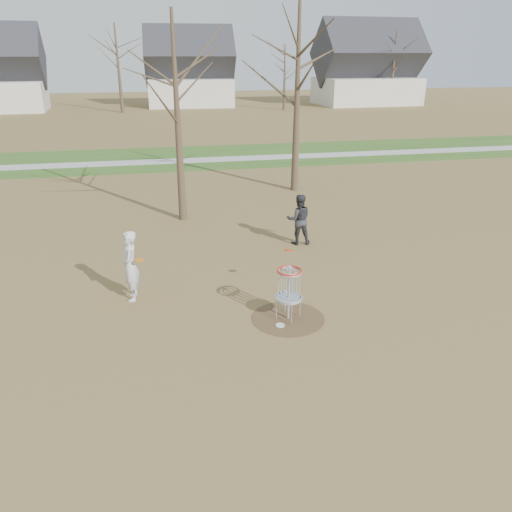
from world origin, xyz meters
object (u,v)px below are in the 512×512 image
Objects in this scene: disc_grounded at (280,325)px; disc_golf_basket at (289,285)px; player_throwing at (299,219)px; player_standing at (130,266)px.

disc_golf_basket is at bearing 48.46° from disc_grounded.
disc_golf_basket is at bearing 78.16° from player_throwing.
player_throwing is at bearing 69.72° from disc_grounded.
disc_grounded is 0.16× the size of disc_golf_basket.
disc_golf_basket is (0.28, 0.32, 0.89)m from disc_grounded.
player_throwing is (5.44, 3.14, -0.08)m from player_standing.
player_throwing is 7.83× the size of disc_grounded.
disc_grounded is 0.99m from disc_golf_basket.
player_standing is 6.28m from player_throwing.
disc_grounded is at bearing -131.54° from disc_golf_basket.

